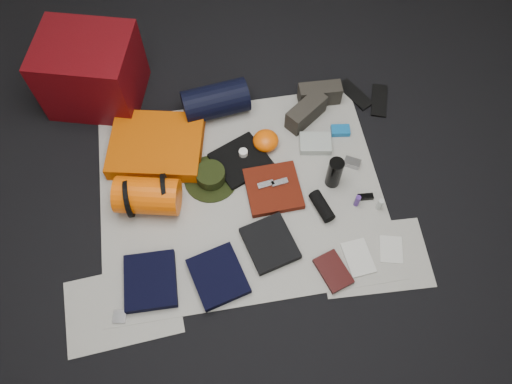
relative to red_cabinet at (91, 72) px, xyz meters
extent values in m
cube|color=black|center=(0.78, -0.85, -0.24)|extent=(4.50, 4.50, 0.02)
cube|color=beige|center=(0.78, -0.85, -0.22)|extent=(1.60, 1.30, 0.01)
cube|color=beige|center=(0.08, -1.40, -0.23)|extent=(0.61, 0.44, 0.00)
cube|color=beige|center=(1.43, -1.35, -0.23)|extent=(0.60, 0.43, 0.00)
cube|color=#52060A|center=(0.00, 0.00, 0.00)|extent=(0.65, 0.59, 0.45)
cube|color=#CD5002|center=(0.33, -0.48, -0.17)|extent=(0.62, 0.54, 0.10)
cylinder|color=#E85303|center=(0.26, -0.83, -0.12)|extent=(0.39, 0.28, 0.21)
cylinder|color=black|center=(0.16, -0.83, -0.11)|extent=(0.02, 0.22, 0.22)
cylinder|color=black|center=(0.36, -0.83, -0.11)|extent=(0.03, 0.22, 0.22)
cylinder|color=black|center=(0.71, -0.25, -0.12)|extent=(0.42, 0.26, 0.21)
cylinder|color=black|center=(0.62, -0.73, -0.22)|extent=(0.39, 0.39, 0.01)
cylinder|color=black|center=(0.62, -0.73, -0.18)|extent=(0.17, 0.17, 0.07)
cube|color=#2C2923|center=(1.25, -0.40, -0.15)|extent=(0.28, 0.25, 0.14)
cube|color=#2C2923|center=(1.36, -0.27, -0.16)|extent=(0.27, 0.11, 0.13)
cube|color=black|center=(1.60, -0.26, -0.22)|extent=(0.20, 0.27, 0.01)
cube|color=black|center=(1.75, -0.34, -0.22)|extent=(0.17, 0.27, 0.01)
cube|color=black|center=(0.23, -1.30, -0.20)|extent=(0.27, 0.31, 0.05)
cube|color=black|center=(0.58, -1.33, -0.20)|extent=(0.32, 0.35, 0.05)
cube|color=black|center=(0.88, -1.19, -0.20)|extent=(0.31, 0.34, 0.04)
cube|color=black|center=(0.81, -0.64, -0.21)|extent=(0.39, 0.38, 0.03)
cube|color=#551509|center=(0.96, -0.86, -0.20)|extent=(0.31, 0.31, 0.04)
ellipsoid|color=#E85303|center=(0.97, -0.55, -0.17)|extent=(0.18, 0.18, 0.10)
cube|color=#9AA39B|center=(1.27, -0.60, -0.20)|extent=(0.21, 0.17, 0.05)
cylinder|color=black|center=(1.31, -0.86, -0.11)|extent=(0.09, 0.09, 0.21)
cylinder|color=black|center=(1.21, -1.02, -0.19)|extent=(0.12, 0.20, 0.07)
cube|color=#A1A1A5|center=(1.45, -0.77, -0.20)|extent=(0.11, 0.09, 0.04)
cube|color=#1060A1|center=(1.44, -0.53, -0.20)|extent=(0.12, 0.09, 0.04)
cylinder|color=#47267B|center=(1.41, -1.03, -0.18)|extent=(0.04, 0.04, 0.09)
cylinder|color=#AEB3AE|center=(1.53, -1.07, -0.18)|extent=(0.04, 0.04, 0.09)
cube|color=black|center=(1.19, -1.40, -0.21)|extent=(0.19, 0.24, 0.03)
cube|color=beige|center=(1.34, -1.34, -0.22)|extent=(0.15, 0.21, 0.01)
cube|color=beige|center=(1.53, -1.33, -0.22)|extent=(0.16, 0.18, 0.01)
cube|color=black|center=(1.47, -1.00, -0.21)|extent=(0.09, 0.04, 0.02)
cube|color=#A1A1A5|center=(0.06, -1.45, -0.22)|extent=(0.08, 0.08, 0.01)
cylinder|color=silver|center=(0.83, -0.61, -0.17)|extent=(0.05, 0.05, 0.04)
cube|color=#A1A1A5|center=(0.92, -0.84, -0.17)|extent=(0.10, 0.05, 0.01)
cube|color=#A1A1A5|center=(1.00, -0.84, -0.17)|extent=(0.10, 0.05, 0.01)
camera|label=1|loc=(0.64, -2.17, 2.31)|focal=35.00mm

